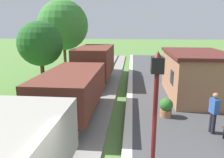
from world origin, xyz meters
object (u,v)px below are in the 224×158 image
(bench_down_platform, at_px, (176,71))
(potted_planter, at_px, (166,107))
(station_hut, at_px, (195,74))
(lamp_post_near, at_px, (156,100))
(freight_train, at_px, (75,86))
(tree_field_left, at_px, (63,25))
(tree_trackside_far, at_px, (40,44))
(person_waiting, at_px, (214,111))

(bench_down_platform, height_order, potted_planter, potted_planter)
(station_hut, xyz_separation_m, bench_down_platform, (-0.07, 5.48, -0.93))
(bench_down_platform, height_order, lamp_post_near, lamp_post_near)
(freight_train, xyz_separation_m, station_hut, (6.80, 2.81, 0.15))
(station_hut, distance_m, potted_planter, 4.14)
(freight_train, relative_size, potted_planter, 21.18)
(potted_planter, bearing_deg, lamp_post_near, -102.49)
(bench_down_platform, xyz_separation_m, tree_field_left, (-10.42, 1.67, 3.93))
(freight_train, xyz_separation_m, bench_down_platform, (6.73, 8.28, -0.78))
(bench_down_platform, bearing_deg, station_hut, -89.32)
(freight_train, height_order, potted_planter, freight_train)
(station_hut, height_order, potted_planter, station_hut)
(station_hut, height_order, lamp_post_near, lamp_post_near)
(freight_train, height_order, tree_trackside_far, tree_trackside_far)
(person_waiting, xyz_separation_m, tree_trackside_far, (-9.75, 6.23, 2.15))
(tree_field_left, bearing_deg, freight_train, -69.65)
(freight_train, relative_size, person_waiting, 11.35)
(potted_planter, relative_size, tree_field_left, 0.13)
(station_hut, xyz_separation_m, tree_trackside_far, (-10.34, 1.36, 1.68))
(potted_planter, xyz_separation_m, lamp_post_near, (-1.11, -5.03, 2.08))
(bench_down_platform, xyz_separation_m, lamp_post_near, (-3.27, -13.87, 2.08))
(station_hut, relative_size, tree_trackside_far, 1.18)
(bench_down_platform, bearing_deg, freight_train, -129.11)
(bench_down_platform, bearing_deg, tree_trackside_far, -158.18)
(potted_planter, bearing_deg, bench_down_platform, 76.32)
(freight_train, height_order, person_waiting, freight_train)
(potted_planter, distance_m, tree_trackside_far, 9.75)
(freight_train, distance_m, potted_planter, 4.68)
(person_waiting, height_order, tree_trackside_far, tree_trackside_far)
(potted_planter, relative_size, tree_trackside_far, 0.19)
(station_hut, xyz_separation_m, lamp_post_near, (-3.33, -8.40, 1.15))
(lamp_post_near, bearing_deg, potted_planter, 77.51)
(lamp_post_near, bearing_deg, station_hut, 68.36)
(tree_trackside_far, bearing_deg, station_hut, -7.51)
(lamp_post_near, xyz_separation_m, tree_trackside_far, (-7.01, 9.76, 0.53))
(tree_field_left, bearing_deg, station_hut, -34.26)
(person_waiting, bearing_deg, tree_trackside_far, -45.90)
(person_waiting, relative_size, tree_trackside_far, 0.35)
(person_waiting, relative_size, tree_field_left, 0.24)
(bench_down_platform, relative_size, lamp_post_near, 0.41)
(bench_down_platform, distance_m, lamp_post_near, 14.40)
(tree_field_left, bearing_deg, potted_planter, -51.80)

